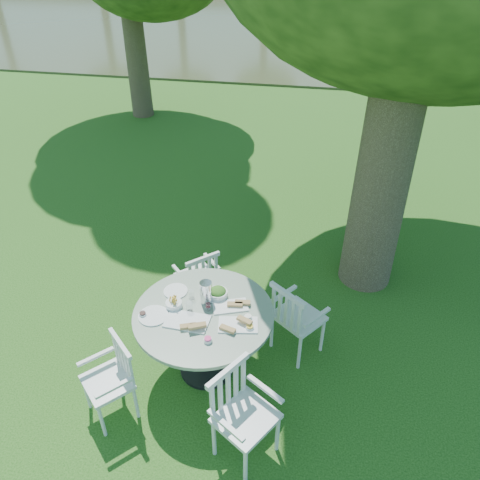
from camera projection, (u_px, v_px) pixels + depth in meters
name	position (u px, v px, depth m)	size (l,w,h in m)	color
ground	(237.00, 306.00, 5.77)	(140.00, 140.00, 0.00)	#133B0C
table	(204.00, 324.00, 4.59)	(1.36, 1.36, 0.82)	black
chair_ne	(293.00, 316.00, 4.84)	(0.64, 0.63, 0.92)	silver
chair_nw	(200.00, 277.00, 5.45)	(0.58, 0.58, 0.84)	silver
chair_sw	(115.00, 374.00, 4.29)	(0.59, 0.59, 0.85)	silver
chair_se	(238.00, 407.00, 3.94)	(0.63, 0.64, 0.94)	silver
tableware	(201.00, 304.00, 4.53)	(1.16, 0.76, 0.24)	white
river	(321.00, 7.00, 24.31)	(100.00, 28.00, 0.12)	#343A22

